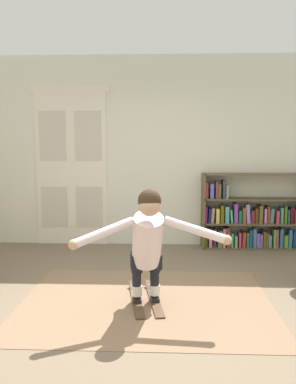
# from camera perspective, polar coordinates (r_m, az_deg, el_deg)

# --- Properties ---
(ground_plane) EXTENTS (7.20, 7.20, 0.00)m
(ground_plane) POSITION_cam_1_polar(r_m,az_deg,el_deg) (3.83, -0.48, -17.25)
(ground_plane) COLOR #71614C
(back_wall) EXTENTS (6.00, 0.10, 2.90)m
(back_wall) POSITION_cam_1_polar(r_m,az_deg,el_deg) (6.09, 0.76, 5.87)
(back_wall) COLOR silver
(back_wall) RESTS_ON ground
(double_door) EXTENTS (1.22, 0.05, 2.45)m
(double_door) POSITION_cam_1_polar(r_m,az_deg,el_deg) (6.21, -11.08, 3.73)
(double_door) COLOR silver
(double_door) RESTS_ON ground
(rug) EXTENTS (2.49, 1.91, 0.01)m
(rug) POSITION_cam_1_polar(r_m,az_deg,el_deg) (4.08, -0.34, -15.64)
(rug) COLOR #85674E
(rug) RESTS_ON ground
(bookshelf) EXTENTS (1.67, 0.30, 1.13)m
(bookshelf) POSITION_cam_1_polar(r_m,az_deg,el_deg) (6.14, 15.18, -3.79)
(bookshelf) COLOR brown
(bookshelf) RESTS_ON ground
(skis_pair) EXTENTS (0.40, 0.87, 0.07)m
(skis_pair) POSITION_cam_1_polar(r_m,az_deg,el_deg) (4.10, -0.39, -15.23)
(skis_pair) COLOR brown
(skis_pair) RESTS_ON rug
(person_skier) EXTENTS (1.42, 0.75, 1.10)m
(person_skier) POSITION_cam_1_polar(r_m,az_deg,el_deg) (3.70, -0.04, -6.84)
(person_skier) COLOR white
(person_skier) RESTS_ON skis_pair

